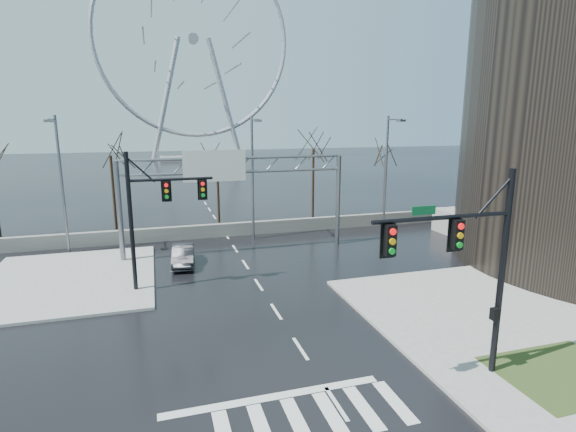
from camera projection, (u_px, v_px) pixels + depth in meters
name	position (u px, v px, depth m)	size (l,w,h in m)	color
ground	(300.00, 349.00, 19.38)	(260.00, 260.00, 0.00)	black
sidewalk_right_ext	(466.00, 303.00, 24.04)	(12.00, 10.00, 0.15)	gray
sidewalk_far	(69.00, 280.00, 27.51)	(10.00, 12.00, 0.15)	gray
grass_strip	(564.00, 374.00, 17.19)	(5.00, 4.00, 0.02)	#2B401A
barrier_wall	(227.00, 230.00, 37.99)	(52.00, 0.50, 1.10)	slate
signal_mast_near	(473.00, 257.00, 16.01)	(5.52, 0.41, 8.00)	black
signal_mast_far	(151.00, 208.00, 25.10)	(4.72, 0.41, 8.00)	black
sign_gantry	(231.00, 184.00, 32.19)	(16.36, 0.40, 7.60)	slate
streetlight_left	(60.00, 174.00, 31.77)	(0.50, 2.55, 10.00)	slate
streetlight_mid	(253.00, 168.00, 35.71)	(0.50, 2.55, 10.00)	slate
streetlight_right	(388.00, 164.00, 39.08)	(0.50, 2.55, 10.00)	slate
tree_left	(111.00, 165.00, 37.60)	(3.75, 3.75, 7.50)	black
tree_center	(217.00, 170.00, 41.23)	(3.25, 3.25, 6.50)	black
tree_right	(313.00, 157.00, 42.60)	(3.90, 3.90, 7.80)	black
tree_far_right	(386.00, 163.00, 45.48)	(3.40, 3.40, 6.80)	black
ferris_wheel	(194.00, 47.00, 104.23)	(45.00, 6.00, 50.91)	gray
car	(183.00, 256.00, 30.39)	(1.41, 4.04, 1.33)	black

